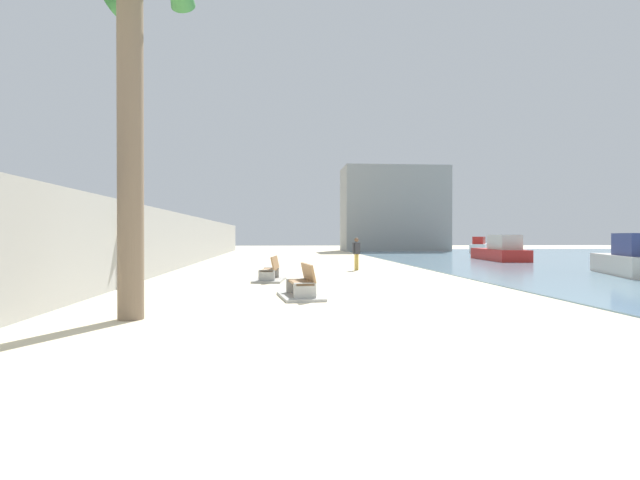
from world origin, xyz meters
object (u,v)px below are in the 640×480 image
object	(u,v)px
person_walking	(356,251)
boat_mid_bay	(500,251)
bench_far	(270,275)
boat_nearest	(480,247)
boat_far_left	(628,260)
bench_near	(301,290)
pedestrian_sign	(129,244)
palm_tree	(128,33)

from	to	relation	value
person_walking	boat_mid_bay	xyz separation A→B (m)	(11.80, 8.82, -0.29)
bench_far	boat_nearest	xyz separation A→B (m)	(21.13, 30.07, 0.43)
bench_far	boat_mid_bay	xyz separation A→B (m)	(16.13, 14.53, 0.46)
person_walking	boat_far_left	bearing A→B (deg)	-21.61
person_walking	bench_near	bearing A→B (deg)	-106.89
person_walking	pedestrian_sign	size ratio (longest dim) A/B	0.70
pedestrian_sign	palm_tree	bearing A→B (deg)	-73.44
boat_far_left	bench_far	bearing A→B (deg)	-175.76
palm_tree	person_walking	bearing A→B (deg)	63.49
boat_far_left	boat_mid_bay	bearing A→B (deg)	88.53
boat_mid_bay	pedestrian_sign	distance (m)	26.75
palm_tree	boat_far_left	bearing A→B (deg)	27.80
person_walking	boat_nearest	bearing A→B (deg)	55.43
bench_near	pedestrian_sign	distance (m)	6.65
person_walking	boat_far_left	size ratio (longest dim) A/B	0.30
bench_far	boat_mid_bay	world-z (taller)	boat_mid_bay
palm_tree	bench_far	world-z (taller)	palm_tree
bench_near	boat_far_left	distance (m)	16.17
boat_nearest	pedestrian_sign	world-z (taller)	pedestrian_sign
boat_mid_bay	pedestrian_sign	xyz separation A→B (m)	(-20.87, -16.71, 0.81)
pedestrian_sign	bench_near	bearing A→B (deg)	-28.67
boat_far_left	boat_mid_bay	xyz separation A→B (m)	(0.34, 13.36, -0.02)
bench_far	person_walking	world-z (taller)	person_walking
person_walking	boat_far_left	xyz separation A→B (m)	(11.45, -4.54, -0.27)
pedestrian_sign	boat_mid_bay	bearing A→B (deg)	38.69
person_walking	boat_mid_bay	world-z (taller)	boat_mid_bay
palm_tree	boat_mid_bay	bearing A→B (deg)	50.72
pedestrian_sign	boat_far_left	bearing A→B (deg)	9.28
boat_far_left	pedestrian_sign	xyz separation A→B (m)	(-20.53, -3.36, 0.79)
person_walking	pedestrian_sign	xyz separation A→B (m)	(-9.07, -7.89, 0.53)
boat_nearest	bench_near	bearing A→B (deg)	-119.64
palm_tree	boat_far_left	world-z (taller)	palm_tree
palm_tree	bench_far	xyz separation A→B (m)	(2.82, 8.64, -5.83)
bench_far	boat_far_left	world-z (taller)	boat_far_left
palm_tree	boat_mid_bay	xyz separation A→B (m)	(18.95, 23.17, -5.37)
person_walking	boat_mid_bay	bearing A→B (deg)	36.79
boat_nearest	boat_mid_bay	bearing A→B (deg)	-107.81
palm_tree	boat_far_left	distance (m)	21.71
bench_near	boat_far_left	xyz separation A→B (m)	(14.80, 6.49, 0.48)
pedestrian_sign	boat_nearest	bearing A→B (deg)	51.28
boat_nearest	pedestrian_sign	bearing A→B (deg)	-128.72
bench_far	pedestrian_sign	distance (m)	5.37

